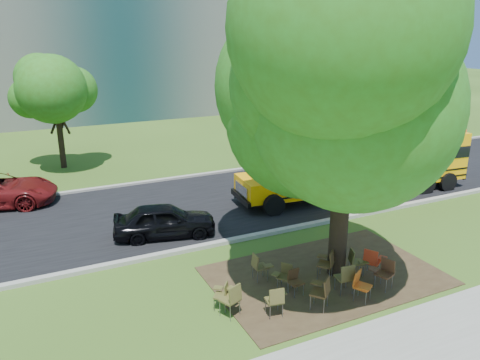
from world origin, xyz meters
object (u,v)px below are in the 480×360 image
main_tree (348,89)px  chair_6 (385,270)px  chair_8 (223,293)px  chair_10 (259,265)px  chair_3 (295,280)px  chair_9 (285,274)px  chair_4 (346,275)px  chair_2 (322,290)px  chair_11 (327,262)px  chair_5 (361,284)px  chair_0 (232,297)px  black_car (165,220)px  chair_12 (355,260)px  chair_7 (373,260)px  school_bus (364,161)px  chair_1 (276,298)px

main_tree → chair_6: (0.73, -1.33, -5.16)m
chair_8 → chair_10: size_ratio=0.89×
chair_3 → chair_9: size_ratio=0.98×
main_tree → chair_8: (-4.00, -0.27, -5.25)m
chair_4 → chair_9: bearing=154.0°
chair_10 → chair_6: bearing=60.9°
chair_2 → chair_11: (1.12, 1.31, -0.02)m
chair_10 → chair_5: bearing=45.4°
chair_2 → chair_10: 2.24m
main_tree → chair_0: bearing=-169.7°
chair_9 → black_car: (-2.07, 5.13, 0.14)m
chair_0 → chair_4: bearing=-29.7°
main_tree → chair_4: (-0.49, -1.10, -5.14)m
black_car → chair_12: bearing=-127.2°
chair_5 → chair_6: (1.09, 0.26, 0.02)m
chair_4 → black_car: bearing=128.4°
chair_3 → chair_6: chair_6 is taller
chair_6 → chair_9: bearing=46.2°
chair_10 → chair_0: bearing=-45.5°
chair_12 → chair_5: bearing=-12.9°
chair_2 → chair_8: bearing=114.3°
chair_0 → chair_6: (4.65, -0.62, -0.02)m
chair_5 → chair_6: size_ratio=0.96×
chair_7 → chair_12: chair_7 is taller
school_bus → chair_4: bearing=-127.4°
chair_9 → chair_12: size_ratio=0.93×
chair_2 → chair_0: bearing=122.7°
main_tree → school_bus: (5.77, 5.72, -4.16)m
chair_4 → chair_7: bearing=26.7°
chair_4 → chair_10: bearing=146.2°
chair_3 → chair_11: size_ratio=0.84×
chair_0 → chair_11: chair_0 is taller
chair_5 → chair_10: bearing=-77.0°
chair_5 → chair_6: chair_6 is taller
chair_5 → main_tree: bearing=-132.4°
chair_3 → chair_4: size_ratio=0.82×
chair_8 → chair_10: (1.60, 0.90, 0.06)m
chair_8 → black_car: 5.30m
chair_1 → main_tree: bearing=32.3°
chair_1 → chair_9: (0.94, 1.13, -0.06)m
chair_4 → chair_6: (1.22, -0.23, -0.01)m
main_tree → chair_8: main_tree is taller
chair_9 → chair_12: bearing=-132.4°
chair_6 → chair_2: bearing=74.0°
chair_1 → chair_12: bearing=23.7°
chair_6 → black_car: (-4.73, 6.36, 0.06)m
chair_11 → chair_9: bearing=136.3°
school_bus → chair_12: school_bus is taller
chair_11 → chair_7: bearing=-63.2°
chair_4 → chair_9: 1.76m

